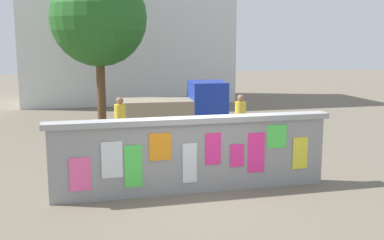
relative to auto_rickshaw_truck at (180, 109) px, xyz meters
name	(u,v)px	position (x,y,z in m)	size (l,w,h in m)	color
ground	(143,126)	(-1.06, 1.80, -0.90)	(60.00, 60.00, 0.00)	#6B6051
poster_wall	(193,154)	(-1.06, -6.21, -0.05)	(6.24, 0.42, 1.65)	gray
auto_rickshaw_truck	(180,109)	(0.00, 0.00, 0.00)	(3.68, 1.72, 1.85)	black
motorcycle	(265,149)	(1.27, -4.64, -0.44)	(1.89, 0.62, 0.87)	black
bicycle_near	(92,157)	(-3.16, -4.04, -0.54)	(1.70, 0.44, 0.95)	black
bicycle_far	(165,155)	(-1.32, -4.28, -0.54)	(1.70, 0.44, 0.95)	black
person_walking	(240,115)	(1.45, -2.23, 0.09)	(0.48, 0.48, 1.62)	#BF6626
person_bystander	(120,118)	(-2.24, -1.94, 0.09)	(0.48, 0.48, 1.62)	#D83F72
tree_roadside	(99,18)	(-2.53, 3.43, 3.24)	(3.85, 3.85, 6.08)	brown
building_background	(126,17)	(-0.75, 9.95, 3.64)	(11.17, 5.20, 9.05)	silver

